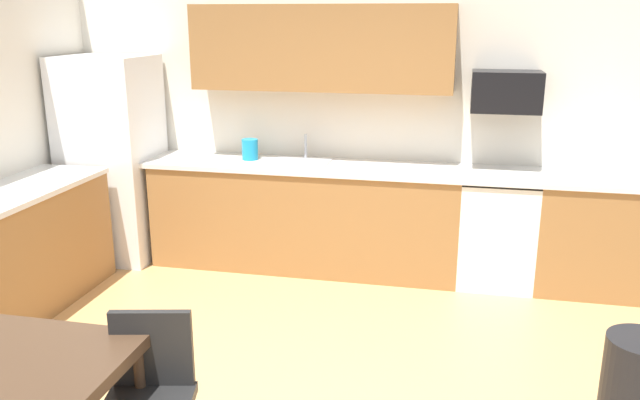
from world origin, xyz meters
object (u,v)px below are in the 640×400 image
object	(u,v)px
chair_near_table	(149,391)
kettle	(250,151)
refrigerator	(113,159)
microwave	(506,91)
trash_bin	(637,392)
oven_range	(496,230)

from	to	relation	value
chair_near_table	kettle	distance (m)	3.02
refrigerator	microwave	bearing A→B (deg)	3.04
trash_bin	oven_range	bearing A→B (deg)	106.64
microwave	trash_bin	world-z (taller)	microwave
kettle	oven_range	bearing A→B (deg)	-1.34
microwave	chair_near_table	bearing A→B (deg)	-119.21
refrigerator	microwave	distance (m)	3.46
refrigerator	kettle	distance (m)	1.27
refrigerator	kettle	world-z (taller)	refrigerator
refrigerator	oven_range	world-z (taller)	refrigerator
oven_range	microwave	xyz separation A→B (m)	(0.00, 0.10, 1.12)
trash_bin	kettle	world-z (taller)	kettle
refrigerator	microwave	size ratio (longest dim) A/B	3.38
trash_bin	kettle	size ratio (longest dim) A/B	3.00
trash_bin	kettle	distance (m)	3.55
microwave	refrigerator	bearing A→B (deg)	-176.96
refrigerator	trash_bin	bearing A→B (deg)	-26.44
oven_range	trash_bin	bearing A→B (deg)	-73.36
microwave	chair_near_table	world-z (taller)	microwave
oven_range	microwave	distance (m)	1.13
microwave	kettle	distance (m)	2.20
chair_near_table	kettle	size ratio (longest dim) A/B	4.25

